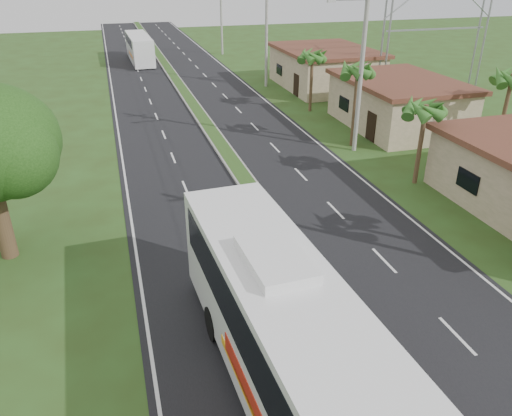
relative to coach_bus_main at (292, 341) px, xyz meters
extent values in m
plane|color=#2F4318|center=(3.07, 1.18, -2.43)|extent=(180.00, 180.00, 0.00)
cube|color=black|center=(3.07, 21.18, -2.42)|extent=(14.00, 160.00, 0.02)
cube|color=gray|center=(3.07, 21.18, -2.33)|extent=(1.20, 160.00, 0.17)
cube|color=#2F4318|center=(3.07, 21.18, -2.24)|extent=(0.95, 160.00, 0.02)
cube|color=silver|center=(-3.63, 21.18, -2.43)|extent=(0.12, 160.00, 0.01)
cube|color=silver|center=(9.77, 21.18, -2.43)|extent=(0.12, 160.00, 0.01)
cube|color=tan|center=(17.07, 23.18, -0.75)|extent=(7.00, 10.00, 3.35)
cube|color=#4E251B|center=(17.07, 23.18, 1.08)|extent=(7.60, 10.60, 0.32)
cube|color=tan|center=(17.07, 37.18, -0.68)|extent=(8.00, 11.00, 3.50)
cube|color=#4E251B|center=(17.07, 37.18, 1.23)|extent=(8.60, 11.60, 0.32)
cylinder|color=#473321|center=(12.47, 13.18, -0.13)|extent=(0.26, 0.26, 4.60)
cylinder|color=#473321|center=(11.87, 20.18, 0.27)|extent=(0.26, 0.26, 5.40)
cylinder|color=#473321|center=(12.37, 29.18, -0.03)|extent=(0.26, 0.26, 4.80)
cylinder|color=#473321|center=(20.57, 16.18, 0.17)|extent=(0.26, 0.26, 5.20)
cylinder|color=#473321|center=(-8.93, 11.18, -0.43)|extent=(0.70, 0.70, 4.00)
sphere|color=#1A3A0F|center=(-7.73, 10.18, 2.47)|extent=(3.40, 3.40, 3.40)
cylinder|color=gray|center=(11.57, 19.18, 3.57)|extent=(0.28, 0.28, 12.00)
cube|color=gray|center=(10.37, 19.18, 7.07)|extent=(2.40, 0.10, 0.10)
cylinder|color=gray|center=(11.57, 39.18, 3.07)|extent=(0.28, 0.28, 11.00)
cylinder|color=gray|center=(11.57, 59.18, 2.82)|extent=(0.28, 0.28, 10.50)
cylinder|color=gray|center=(20.07, 30.68, 3.57)|extent=(0.18, 0.18, 12.00)
cylinder|color=gray|center=(30.07, 30.68, 3.57)|extent=(0.18, 0.18, 12.00)
cylinder|color=gray|center=(20.07, 31.68, 3.57)|extent=(0.18, 0.18, 12.00)
cylinder|color=gray|center=(30.07, 31.68, 3.57)|extent=(0.18, 0.18, 12.00)
cube|color=gray|center=(25.07, 31.18, 3.57)|extent=(10.00, 0.14, 0.14)
cube|color=white|center=(0.00, -0.07, -0.12)|extent=(3.51, 13.77, 3.58)
cube|color=black|center=(-0.03, 0.61, 0.67)|extent=(3.43, 11.05, 1.43)
cube|color=red|center=(0.07, -1.43, -0.84)|extent=(3.18, 6.05, 0.63)
cube|color=#FFAD15|center=(-0.01, 0.27, -1.13)|extent=(3.06, 3.55, 0.28)
cube|color=white|center=(-0.06, 1.30, 1.83)|extent=(1.73, 2.80, 0.32)
cylinder|color=black|center=(-1.46, 3.50, -1.83)|extent=(0.42, 1.20, 1.18)
cylinder|color=black|center=(1.11, 3.63, -1.83)|extent=(0.42, 1.20, 1.18)
cube|color=white|center=(0.38, 56.52, -0.73)|extent=(2.71, 11.18, 3.09)
cube|color=black|center=(0.37, 57.00, 0.19)|extent=(2.68, 8.28, 1.05)
cube|color=#D26415|center=(0.41, 55.55, -1.32)|extent=(2.60, 5.38, 0.34)
cylinder|color=black|center=(-0.56, 51.90, -1.96)|extent=(0.31, 0.94, 0.93)
cylinder|color=black|center=(1.56, 51.96, -1.96)|extent=(0.31, 0.94, 0.93)
cylinder|color=black|center=(-0.79, 60.60, -1.96)|extent=(0.31, 0.94, 0.93)
cylinder|color=black|center=(1.34, 60.65, -1.96)|extent=(0.31, 0.94, 0.93)
imported|color=black|center=(2.09, 3.73, -1.90)|extent=(1.76, 0.57, 1.04)
imported|color=maroon|center=(2.09, 3.73, -1.07)|extent=(0.60, 0.41, 1.60)
camera|label=1|loc=(-3.85, -9.71, 9.19)|focal=35.00mm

